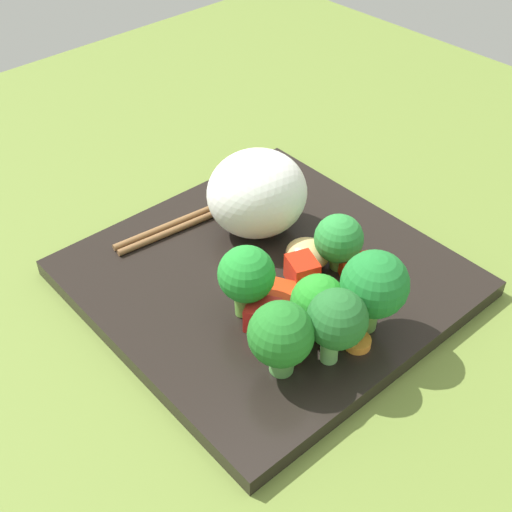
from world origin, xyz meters
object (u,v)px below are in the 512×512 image
Objects in this scene: square_plate at (267,278)px; broccoli_floret_5 at (374,286)px; rice_mound at (257,194)px; carrot_slice_1 at (247,283)px; chopstick_pair at (211,211)px.

square_plate is 3.86× the size of broccoli_floret_5.
rice_mound reaches higher than carrot_slice_1.
carrot_slice_1 is (2.48, 0.12, 1.11)cm from square_plate.
broccoli_floret_5 is 11.62cm from carrot_slice_1.
square_plate is at bearing -177.23° from carrot_slice_1.
chopstick_pair is (1.59, -4.68, -3.72)cm from rice_mound.
carrot_slice_1 is at bearing 2.77° from square_plate.
carrot_slice_1 is (5.88, 5.07, -3.69)cm from rice_mound.
broccoli_floret_5 reaches higher than carrot_slice_1.
square_plate is at bearing -83.61° from broccoli_floret_5.
carrot_slice_1 is at bearing -70.37° from broccoli_floret_5.
carrot_slice_1 and chopstick_pair have the same top height.
broccoli_floret_5 reaches higher than chopstick_pair.
chopstick_pair is at bearing -71.20° from rice_mound.
rice_mound is at bearing 116.12° from chopstick_pair.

